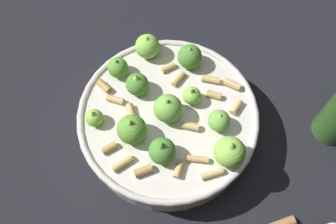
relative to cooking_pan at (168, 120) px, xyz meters
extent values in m
plane|color=black|center=(0.00, 0.00, -0.04)|extent=(2.40, 2.40, 0.00)
cylinder|color=beige|center=(0.00, 0.00, -0.01)|extent=(0.28, 0.28, 0.07)
torus|color=beige|center=(0.00, 0.00, 0.02)|extent=(0.29, 0.29, 0.01)
sphere|color=#4C8933|center=(0.03, -0.06, 0.04)|extent=(0.04, 0.04, 0.04)
cone|color=#4C8933|center=(0.03, -0.06, 0.06)|extent=(0.02, 0.02, 0.02)
sphere|color=#75B247|center=(0.08, 0.03, 0.04)|extent=(0.03, 0.03, 0.03)
cone|color=#8CC64C|center=(0.08, 0.03, 0.06)|extent=(0.02, 0.02, 0.01)
sphere|color=#8CC64C|center=(-0.09, -0.07, 0.04)|extent=(0.03, 0.03, 0.03)
cone|color=#8CC64C|center=(-0.09, -0.07, 0.05)|extent=(0.01, 0.01, 0.01)
sphere|color=#4C8933|center=(-0.02, 0.10, 0.04)|extent=(0.04, 0.04, 0.04)
cone|color=#609E38|center=(-0.02, 0.10, 0.06)|extent=(0.02, 0.02, 0.01)
sphere|color=#8CC64C|center=(0.02, 0.04, 0.04)|extent=(0.03, 0.03, 0.03)
cone|color=#4C8933|center=(0.02, 0.04, 0.05)|extent=(0.01, 0.01, 0.01)
sphere|color=#75B247|center=(0.00, 0.00, 0.05)|extent=(0.05, 0.05, 0.05)
cone|color=#4C8933|center=(0.00, 0.00, 0.07)|extent=(0.02, 0.02, 0.02)
sphere|color=#8CC64C|center=(-0.09, 0.08, 0.04)|extent=(0.04, 0.04, 0.04)
cone|color=#8CC64C|center=(-0.09, 0.08, 0.06)|extent=(0.02, 0.02, 0.01)
sphere|color=#609E38|center=(-0.11, 0.02, 0.04)|extent=(0.03, 0.03, 0.03)
cone|color=#4C8933|center=(-0.11, 0.02, 0.06)|extent=(0.01, 0.01, 0.01)
sphere|color=#4C8933|center=(-0.07, 0.01, 0.04)|extent=(0.04, 0.04, 0.04)
cone|color=#8CC64C|center=(-0.07, 0.01, 0.06)|extent=(0.02, 0.02, 0.02)
sphere|color=#609E38|center=(-0.03, -0.06, 0.05)|extent=(0.05, 0.05, 0.05)
cone|color=#75B247|center=(-0.03, -0.06, 0.07)|extent=(0.02, 0.02, 0.02)
sphere|color=#8CC64C|center=(0.11, -0.01, 0.05)|extent=(0.05, 0.05, 0.05)
cone|color=#75B247|center=(0.11, -0.01, 0.07)|extent=(0.03, 0.03, 0.02)
cylinder|color=tan|center=(-0.08, -0.03, 0.03)|extent=(0.03, 0.02, 0.01)
cylinder|color=tan|center=(-0.05, -0.03, 0.03)|extent=(0.03, 0.03, 0.01)
cylinder|color=tan|center=(0.08, -0.04, 0.03)|extent=(0.03, 0.02, 0.01)
cylinder|color=tan|center=(0.03, 0.09, 0.03)|extent=(0.03, 0.02, 0.01)
cylinder|color=tan|center=(-0.04, -0.10, 0.03)|extent=(0.02, 0.03, 0.01)
cylinder|color=tan|center=(0.09, 0.07, 0.03)|extent=(0.01, 0.03, 0.01)
cylinder|color=tan|center=(-0.05, 0.07, 0.03)|extent=(0.02, 0.03, 0.01)
cylinder|color=tan|center=(0.02, -0.10, 0.03)|extent=(0.03, 0.03, 0.01)
cylinder|color=tan|center=(-0.11, -0.02, 0.03)|extent=(0.03, 0.02, 0.01)
cylinder|color=tan|center=(-0.02, 0.06, 0.03)|extent=(0.01, 0.03, 0.01)
cylinder|color=tan|center=(0.06, -0.07, 0.03)|extent=(0.02, 0.03, 0.01)
cylinder|color=tan|center=(0.06, 0.10, 0.03)|extent=(0.03, 0.02, 0.01)
cylinder|color=tan|center=(0.04, 0.00, 0.03)|extent=(0.03, 0.02, 0.01)
cylinder|color=tan|center=(0.11, -0.05, 0.03)|extent=(0.03, 0.03, 0.01)
cylinder|color=tan|center=(0.04, 0.07, 0.03)|extent=(0.03, 0.02, 0.01)
cylinder|color=tan|center=(-0.01, -0.11, 0.03)|extent=(0.02, 0.04, 0.01)
camera|label=1|loc=(0.14, -0.22, 0.57)|focal=40.93mm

